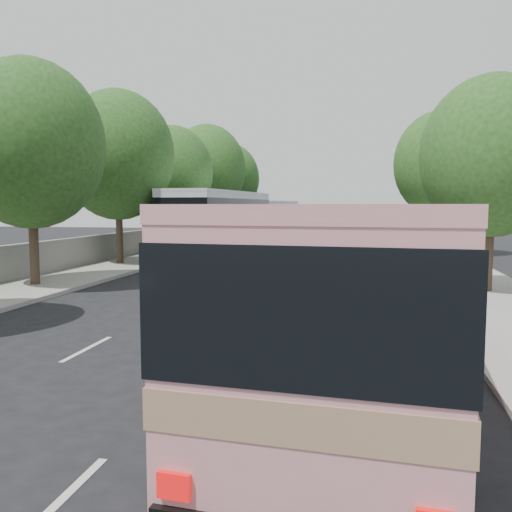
% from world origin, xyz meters
% --- Properties ---
extents(ground, '(120.00, 120.00, 0.00)m').
position_xyz_m(ground, '(0.00, 0.00, 0.00)').
color(ground, black).
rests_on(ground, ground).
extents(sidewalk_left, '(4.00, 90.00, 0.15)m').
position_xyz_m(sidewalk_left, '(-8.50, 20.00, 0.07)').
color(sidewalk_left, '#9E998E').
rests_on(sidewalk_left, ground).
extents(sidewalk_right, '(4.00, 90.00, 0.12)m').
position_xyz_m(sidewalk_right, '(8.50, 20.00, 0.06)').
color(sidewalk_right, '#9E998E').
rests_on(sidewalk_right, ground).
extents(low_wall, '(0.30, 90.00, 1.50)m').
position_xyz_m(low_wall, '(-10.30, 20.00, 0.90)').
color(low_wall, '#9E998E').
rests_on(low_wall, sidewalk_left).
extents(tree_left_b, '(5.70, 5.70, 8.88)m').
position_xyz_m(tree_left_b, '(-8.42, 5.94, 5.82)').
color(tree_left_b, '#38281E').
rests_on(tree_left_b, ground).
extents(tree_left_c, '(6.00, 6.00, 9.35)m').
position_xyz_m(tree_left_c, '(-8.62, 13.94, 6.12)').
color(tree_left_c, '#38281E').
rests_on(tree_left_c, ground).
extents(tree_left_d, '(5.52, 5.52, 8.60)m').
position_xyz_m(tree_left_d, '(-8.52, 21.94, 5.63)').
color(tree_left_d, '#38281E').
rests_on(tree_left_d, ground).
extents(tree_left_e, '(6.30, 6.30, 9.82)m').
position_xyz_m(tree_left_e, '(-8.42, 29.94, 6.43)').
color(tree_left_e, '#38281E').
rests_on(tree_left_e, ground).
extents(tree_left_f, '(5.88, 5.88, 9.16)m').
position_xyz_m(tree_left_f, '(-8.62, 37.94, 6.00)').
color(tree_left_f, '#38281E').
rests_on(tree_left_f, ground).
extents(tree_right_near, '(5.10, 5.10, 7.95)m').
position_xyz_m(tree_right_near, '(8.78, 7.94, 5.20)').
color(tree_right_near, '#38281E').
rests_on(tree_right_near, ground).
extents(tree_right_far, '(6.00, 6.00, 9.35)m').
position_xyz_m(tree_right_far, '(9.08, 23.94, 6.12)').
color(tree_right_far, '#38281E').
rests_on(tree_right_far, ground).
extents(pink_bus, '(3.37, 10.42, 3.27)m').
position_xyz_m(pink_bus, '(4.16, -4.00, 2.04)').
color(pink_bus, '#D48991').
rests_on(pink_bus, ground).
extents(pink_taxi, '(2.26, 4.61, 1.51)m').
position_xyz_m(pink_taxi, '(0.55, 5.96, 0.76)').
color(pink_taxi, '#E81465').
rests_on(pink_taxi, ground).
extents(white_pickup, '(2.52, 5.15, 1.44)m').
position_xyz_m(white_pickup, '(-2.77, 10.90, 0.72)').
color(white_pickup, silver).
rests_on(white_pickup, ground).
extents(tour_coach_front, '(3.63, 13.81, 4.09)m').
position_xyz_m(tour_coach_front, '(-4.50, 19.52, 2.46)').
color(tour_coach_front, silver).
rests_on(tour_coach_front, ground).
extents(tour_coach_rear, '(4.13, 12.41, 3.64)m').
position_xyz_m(tour_coach_rear, '(-4.78, 38.27, 2.19)').
color(tour_coach_rear, silver).
rests_on(tour_coach_rear, ground).
extents(taxi_roof_sign, '(0.57, 0.24, 0.18)m').
position_xyz_m(taxi_roof_sign, '(0.55, 5.96, 1.60)').
color(taxi_roof_sign, silver).
rests_on(taxi_roof_sign, pink_taxi).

